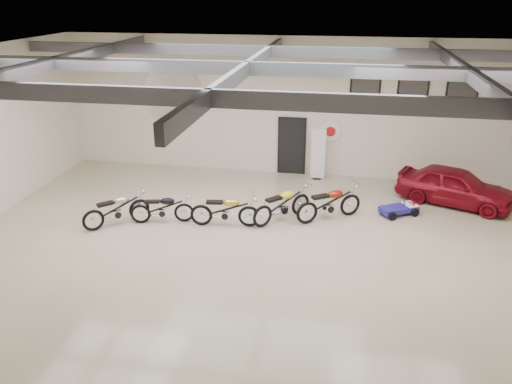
% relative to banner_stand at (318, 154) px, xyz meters
% --- Properties ---
extents(floor, '(16.00, 12.00, 0.01)m').
position_rel_banner_stand_xyz_m(floor, '(-1.51, -5.50, -0.94)').
color(floor, '#BBB38F').
rests_on(floor, ground).
extents(ceiling, '(16.00, 12.00, 0.01)m').
position_rel_banner_stand_xyz_m(ceiling, '(-1.51, -5.50, 4.06)').
color(ceiling, gray).
rests_on(ceiling, back_wall).
extents(back_wall, '(16.00, 0.02, 5.00)m').
position_rel_banner_stand_xyz_m(back_wall, '(-1.51, 0.50, 1.56)').
color(back_wall, beige).
rests_on(back_wall, floor).
extents(ceiling_beams, '(15.80, 11.80, 0.32)m').
position_rel_banner_stand_xyz_m(ceiling_beams, '(-1.51, -5.50, 3.81)').
color(ceiling_beams, '#4F5156').
rests_on(ceiling_beams, ceiling).
extents(door, '(0.92, 0.08, 2.10)m').
position_rel_banner_stand_xyz_m(door, '(-1.01, 0.45, 0.11)').
color(door, black).
rests_on(door, back_wall).
extents(logo_plaque, '(2.30, 0.06, 1.16)m').
position_rel_banner_stand_xyz_m(logo_plaque, '(-5.51, 0.45, 1.86)').
color(logo_plaque, silver).
rests_on(logo_plaque, back_wall).
extents(poster_left, '(1.05, 0.08, 1.35)m').
position_rel_banner_stand_xyz_m(poster_left, '(1.49, 0.46, 2.16)').
color(poster_left, black).
rests_on(poster_left, back_wall).
extents(poster_mid, '(1.05, 0.08, 1.35)m').
position_rel_banner_stand_xyz_m(poster_mid, '(3.09, 0.46, 2.16)').
color(poster_mid, black).
rests_on(poster_mid, back_wall).
extents(poster_right, '(1.05, 0.08, 1.35)m').
position_rel_banner_stand_xyz_m(poster_right, '(4.69, 0.46, 2.16)').
color(poster_right, black).
rests_on(poster_right, back_wall).
extents(oil_sign, '(0.72, 0.10, 0.72)m').
position_rel_banner_stand_xyz_m(oil_sign, '(0.39, 0.45, 0.76)').
color(oil_sign, white).
rests_on(oil_sign, back_wall).
extents(banner_stand, '(0.52, 0.23, 1.88)m').
position_rel_banner_stand_xyz_m(banner_stand, '(0.00, 0.00, 0.00)').
color(banner_stand, white).
rests_on(banner_stand, floor).
extents(motorcycle_silver, '(1.86, 1.83, 1.04)m').
position_rel_banner_stand_xyz_m(motorcycle_silver, '(-5.57, -4.89, -0.42)').
color(motorcycle_silver, silver).
rests_on(motorcycle_silver, floor).
extents(motorcycle_black, '(1.92, 1.01, 0.95)m').
position_rel_banner_stand_xyz_m(motorcycle_black, '(-4.31, -4.51, -0.47)').
color(motorcycle_black, silver).
rests_on(motorcycle_black, floor).
extents(motorcycle_gold, '(2.07, 0.85, 1.05)m').
position_rel_banner_stand_xyz_m(motorcycle_gold, '(-2.41, -4.41, -0.42)').
color(motorcycle_gold, silver).
rests_on(motorcycle_gold, floor).
extents(motorcycle_yellow, '(1.92, 1.97, 1.09)m').
position_rel_banner_stand_xyz_m(motorcycle_yellow, '(-0.82, -3.75, -0.40)').
color(motorcycle_yellow, silver).
rests_on(motorcycle_yellow, floor).
extents(motorcycle_red, '(2.15, 1.73, 1.11)m').
position_rel_banner_stand_xyz_m(motorcycle_red, '(0.56, -3.42, -0.38)').
color(motorcycle_red, silver).
rests_on(motorcycle_red, floor).
extents(go_kart, '(1.58, 1.29, 0.52)m').
position_rel_banner_stand_xyz_m(go_kart, '(2.79, -2.64, -0.68)').
color(go_kart, navy).
rests_on(go_kart, floor).
extents(vintage_car, '(2.70, 3.87, 1.22)m').
position_rel_banner_stand_xyz_m(vintage_car, '(4.49, -1.50, -0.33)').
color(vintage_car, maroon).
rests_on(vintage_car, floor).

